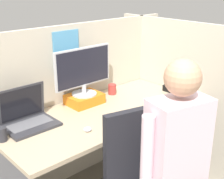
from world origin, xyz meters
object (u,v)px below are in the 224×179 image
object	(u,v)px
carrot_toy	(116,124)
person	(185,157)
stapler	(171,89)
laptop	(28,118)
paper_box	(85,99)
monitor	(84,70)
coffee_mug	(112,89)
pen_cup	(2,134)

from	to	relation	value
carrot_toy	person	size ratio (longest dim) A/B	0.09
stapler	person	world-z (taller)	person
person	carrot_toy	bearing A→B (deg)	88.18
laptop	stapler	world-z (taller)	laptop
person	laptop	bearing A→B (deg)	112.03
paper_box	person	distance (m)	1.08
paper_box	laptop	size ratio (longest dim) A/B	0.79
paper_box	monitor	distance (m)	0.25
monitor	laptop	world-z (taller)	monitor
stapler	person	size ratio (longest dim) A/B	0.12
coffee_mug	monitor	bearing A→B (deg)	-178.95
laptop	pen_cup	xyz separation A→B (m)	(-0.23, -0.08, -0.01)
monitor	pen_cup	bearing A→B (deg)	-170.11
laptop	carrot_toy	bearing A→B (deg)	-45.55
coffee_mug	person	bearing A→B (deg)	-112.13
laptop	carrot_toy	distance (m)	0.62
monitor	stapler	bearing A→B (deg)	-23.70
person	coffee_mug	world-z (taller)	person
carrot_toy	laptop	bearing A→B (deg)	134.45
monitor	person	world-z (taller)	person
paper_box	monitor	xyz separation A→B (m)	(-0.00, 0.00, 0.25)
laptop	coffee_mug	xyz separation A→B (m)	(0.85, 0.06, -0.01)
carrot_toy	person	world-z (taller)	person
paper_box	monitor	bearing A→B (deg)	90.00
paper_box	stapler	bearing A→B (deg)	-23.52
coffee_mug	laptop	bearing A→B (deg)	-176.14
stapler	pen_cup	xyz separation A→B (m)	(-1.51, 0.19, 0.02)
person	pen_cup	xyz separation A→B (m)	(-0.65, 0.94, 0.01)
stapler	laptop	bearing A→B (deg)	168.00
laptop	coffee_mug	bearing A→B (deg)	3.86
monitor	carrot_toy	size ratio (longest dim) A/B	4.11
person	coffee_mug	xyz separation A→B (m)	(0.44, 1.08, 0.01)
paper_box	person	bearing A→B (deg)	-96.72
monitor	pen_cup	distance (m)	0.82
coffee_mug	carrot_toy	bearing A→B (deg)	-130.18
pen_cup	laptop	bearing A→B (deg)	19.63
stapler	carrot_toy	xyz separation A→B (m)	(-0.85, -0.17, -0.00)
stapler	coffee_mug	bearing A→B (deg)	142.15
carrot_toy	coffee_mug	world-z (taller)	coffee_mug
stapler	paper_box	bearing A→B (deg)	156.48
laptop	pen_cup	world-z (taller)	laptop
monitor	pen_cup	xyz separation A→B (m)	(-0.77, -0.13, -0.24)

